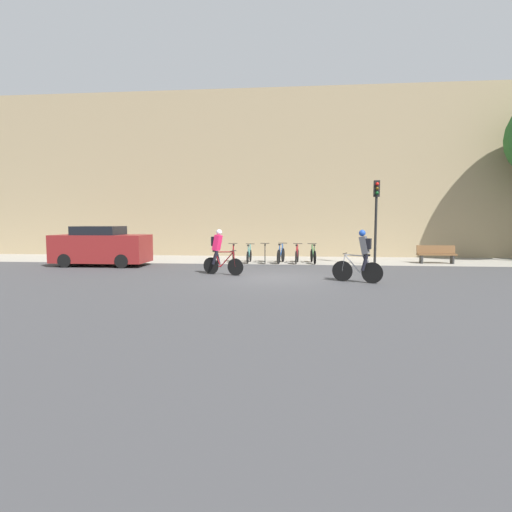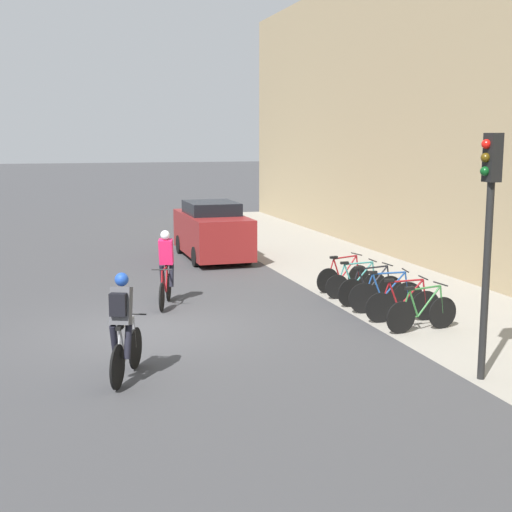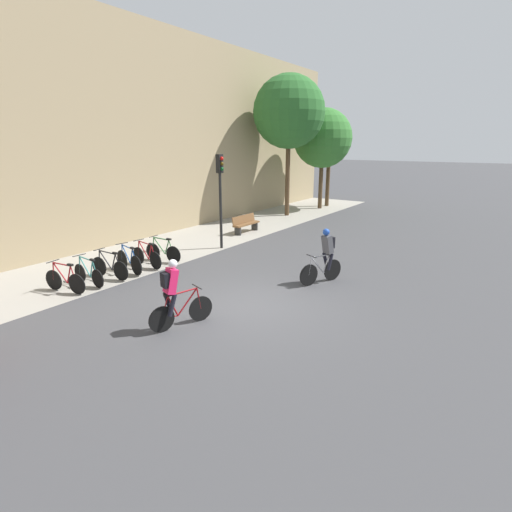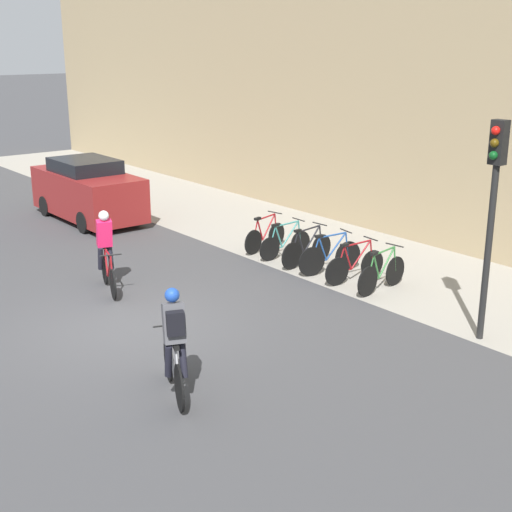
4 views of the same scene
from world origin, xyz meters
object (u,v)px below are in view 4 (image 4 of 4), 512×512
parked_bike_4 (355,265)px  parked_bike_0 (265,236)px  cyclist_grey (174,342)px  parked_bike_5 (382,273)px  parked_bike_2 (307,249)px  traffic_light_pole (493,192)px  cyclist_pink (106,248)px  parked_bike_1 (285,243)px  parked_car (88,191)px  parked_bike_3 (330,256)px

parked_bike_4 → parked_bike_0: bearing=180.0°
parked_bike_0 → parked_bike_4: (3.20, -0.00, 0.01)m
cyclist_grey → parked_bike_5: cyclist_grey is taller
parked_bike_2 → traffic_light_pole: size_ratio=0.43×
cyclist_pink → parked_bike_1: size_ratio=1.10×
cyclist_grey → parked_car: 11.97m
parked_bike_0 → parked_bike_2: 1.60m
cyclist_pink → parked_bike_4: bearing=56.2°
parked_bike_2 → parked_bike_1: bearing=-180.0°
cyclist_grey → parked_bike_0: 8.17m
parked_bike_3 → traffic_light_pole: traffic_light_pole is taller
cyclist_pink → parked_bike_1: (0.67, 4.59, -0.57)m
parked_car → parked_bike_2: bearing=15.4°
cyclist_grey → parked_bike_1: size_ratio=1.12×
parked_bike_0 → cyclist_pink: bearing=-88.4°
cyclist_grey → traffic_light_pole: (1.55, 5.61, 1.79)m
cyclist_pink → parked_bike_5: size_ratio=1.05×
parked_bike_4 → traffic_light_pole: size_ratio=0.43×
cyclist_pink → parked_bike_2: cyclist_pink is taller
parked_bike_0 → parked_bike_5: bearing=-0.0°
parked_bike_2 → parked_bike_5: size_ratio=1.02×
parked_bike_0 → parked_car: size_ratio=0.37×
parked_bike_5 → traffic_light_pole: (2.88, -0.55, 2.34)m
cyclist_grey → parked_bike_5: (-1.34, 6.16, -0.55)m
parked_bike_2 → traffic_light_pole: bearing=-6.0°
parked_bike_2 → parked_car: parked_car is taller
cyclist_pink → parked_bike_2: size_ratio=1.03×
traffic_light_pole → cyclist_grey: bearing=-105.4°
parked_bike_1 → parked_bike_2: parked_bike_2 is taller
parked_bike_1 → cyclist_grey: bearing=-53.6°
cyclist_pink → parked_bike_3: size_ratio=1.05×
parked_bike_1 → parked_bike_2: bearing=0.0°
parked_bike_2 → parked_bike_4: (1.60, -0.00, -0.00)m
parked_bike_0 → traffic_light_pole: 7.29m
parked_bike_3 → parked_bike_4: bearing=-0.1°
traffic_light_pole → parked_bike_5: bearing=169.2°
cyclist_grey → parked_bike_5: size_ratio=1.07×
parked_bike_1 → parked_bike_3: parked_bike_3 is taller
cyclist_pink → parked_bike_2: bearing=72.2°
parked_bike_3 → parked_bike_5: size_ratio=1.01×
parked_bike_2 → traffic_light_pole: (5.28, -0.55, 2.34)m
cyclist_grey → parked_car: parked_car is taller
parked_bike_2 → parked_car: size_ratio=0.40×
parked_bike_1 → traffic_light_pole: bearing=-5.2°
parked_bike_2 → parked_bike_5: same height
parked_bike_0 → cyclist_grey: bearing=-49.1°
parked_bike_1 → parked_bike_5: parked_bike_5 is taller
parked_bike_1 → parked_bike_4: (2.40, 0.00, 0.02)m
cyclist_pink → traffic_light_pole: size_ratio=0.44×
parked_bike_5 → parked_bike_2: bearing=-180.0°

